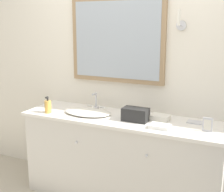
# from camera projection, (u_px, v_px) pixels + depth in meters

# --- Properties ---
(wall_back) EXTENTS (8.00, 0.18, 2.55)m
(wall_back) POSITION_uv_depth(u_px,v_px,m) (135.00, 68.00, 3.13)
(wall_back) COLOR silver
(wall_back) RESTS_ON ground_plane
(vanity_counter) EXTENTS (1.97, 0.57, 0.85)m
(vanity_counter) POSITION_uv_depth(u_px,v_px,m) (122.00, 159.00, 3.05)
(vanity_counter) COLOR beige
(vanity_counter) RESTS_ON ground_plane
(sink_basin) EXTENTS (0.49, 0.36, 0.18)m
(sink_basin) POSITION_uv_depth(u_px,v_px,m) (88.00, 112.00, 3.08)
(sink_basin) COLOR silver
(sink_basin) RESTS_ON vanity_counter
(soap_bottle) EXTENTS (0.07, 0.07, 0.17)m
(soap_bottle) POSITION_uv_depth(u_px,v_px,m) (48.00, 106.00, 3.10)
(soap_bottle) COLOR gold
(soap_bottle) RESTS_ON vanity_counter
(appliance_box) EXTENTS (0.24, 0.14, 0.12)m
(appliance_box) POSITION_uv_depth(u_px,v_px,m) (135.00, 115.00, 2.85)
(appliance_box) COLOR black
(appliance_box) RESTS_ON vanity_counter
(picture_frame) EXTENTS (0.08, 0.01, 0.12)m
(picture_frame) POSITION_uv_depth(u_px,v_px,m) (208.00, 125.00, 2.57)
(picture_frame) COLOR #B2B2B7
(picture_frame) RESTS_ON vanity_counter
(hand_towel_near_sink) EXTENTS (0.17, 0.12, 0.03)m
(hand_towel_near_sink) POSITION_uv_depth(u_px,v_px,m) (160.00, 126.00, 2.66)
(hand_towel_near_sink) COLOR white
(hand_towel_near_sink) RESTS_ON vanity_counter
(hand_towel_far_corner) EXTENTS (0.17, 0.13, 0.05)m
(hand_towel_far_corner) POSITION_uv_depth(u_px,v_px,m) (160.00, 118.00, 2.88)
(hand_towel_far_corner) COLOR silver
(hand_towel_far_corner) RESTS_ON vanity_counter
(metal_tray) EXTENTS (0.16, 0.09, 0.01)m
(metal_tray) POSITION_uv_depth(u_px,v_px,m) (196.00, 122.00, 2.80)
(metal_tray) COLOR silver
(metal_tray) RESTS_ON vanity_counter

